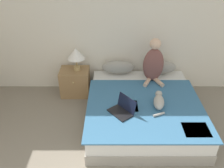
{
  "coord_description": "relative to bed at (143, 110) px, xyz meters",
  "views": [
    {
      "loc": [
        0.25,
        -0.56,
        2.56
      ],
      "look_at": [
        0.24,
        2.34,
        0.75
      ],
      "focal_mm": 38.0,
      "sensor_mm": 36.0,
      "label": 1
    }
  ],
  "objects": [
    {
      "name": "nightstand",
      "position": [
        -1.18,
        0.76,
        0.06
      ],
      "size": [
        0.53,
        0.42,
        0.51
      ],
      "color": "#937047",
      "rests_on": "ground_plane"
    },
    {
      "name": "bed",
      "position": [
        0.0,
        0.0,
        0.0
      ],
      "size": [
        1.75,
        1.92,
        0.4
      ],
      "color": "#9E998E",
      "rests_on": "ground_plane"
    },
    {
      "name": "pillow_far",
      "position": [
        0.38,
        0.83,
        0.33
      ],
      "size": [
        0.6,
        0.21,
        0.25
      ],
      "color": "gray",
      "rests_on": "bed"
    },
    {
      "name": "wall_back",
      "position": [
        -0.74,
        1.03,
        1.08
      ],
      "size": [
        6.17,
        0.05,
        2.55
      ],
      "color": "silver",
      "rests_on": "ground_plane"
    },
    {
      "name": "cat_tabby",
      "position": [
        0.2,
        -0.16,
        0.29
      ],
      "size": [
        0.22,
        0.49,
        0.16
      ],
      "rotation": [
        0.0,
        0.0,
        1.43
      ],
      "color": "#A8A399",
      "rests_on": "bed"
    },
    {
      "name": "pillow_near",
      "position": [
        -0.38,
        0.83,
        0.33
      ],
      "size": [
        0.6,
        0.21,
        0.25
      ],
      "color": "gray",
      "rests_on": "bed"
    },
    {
      "name": "laptop_open",
      "position": [
        -0.35,
        -0.32,
        0.25
      ],
      "size": [
        0.42,
        0.43,
        0.22
      ],
      "rotation": [
        0.0,
        0.0,
        -0.89
      ],
      "color": "black",
      "rests_on": "bed"
    },
    {
      "name": "person_sitting",
      "position": [
        0.21,
        0.58,
        0.54
      ],
      "size": [
        0.36,
        0.35,
        0.78
      ],
      "color": "brown",
      "rests_on": "bed"
    },
    {
      "name": "table_lamp",
      "position": [
        -1.13,
        0.76,
        0.62
      ],
      "size": [
        0.31,
        0.31,
        0.42
      ],
      "color": "tan",
      "rests_on": "nightstand"
    }
  ]
}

